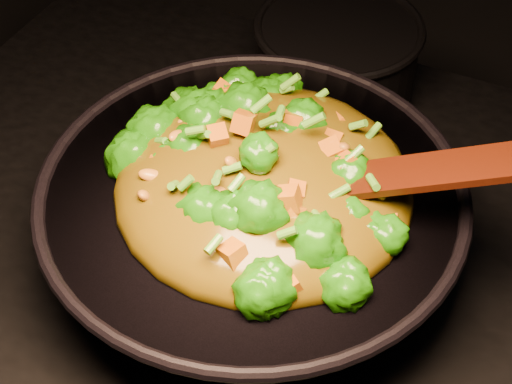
% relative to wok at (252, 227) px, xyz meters
% --- Properties ---
extents(wok, '(0.53, 0.53, 0.13)m').
position_rel_wok_xyz_m(wok, '(0.00, 0.00, 0.00)').
color(wok, black).
rests_on(wok, stovetop).
extents(stir_fry, '(0.38, 0.38, 0.11)m').
position_rel_wok_xyz_m(stir_fry, '(0.01, 0.00, 0.12)').
color(stir_fry, '#207708').
rests_on(stir_fry, wok).
extents(spatula, '(0.30, 0.11, 0.13)m').
position_rel_wok_xyz_m(spatula, '(0.13, 0.02, 0.12)').
color(spatula, '#3C1007').
rests_on(spatula, wok).
extents(back_pot, '(0.29, 0.29, 0.13)m').
position_rel_wok_xyz_m(back_pot, '(-0.03, 0.33, 0.00)').
color(back_pot, black).
rests_on(back_pot, stovetop).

